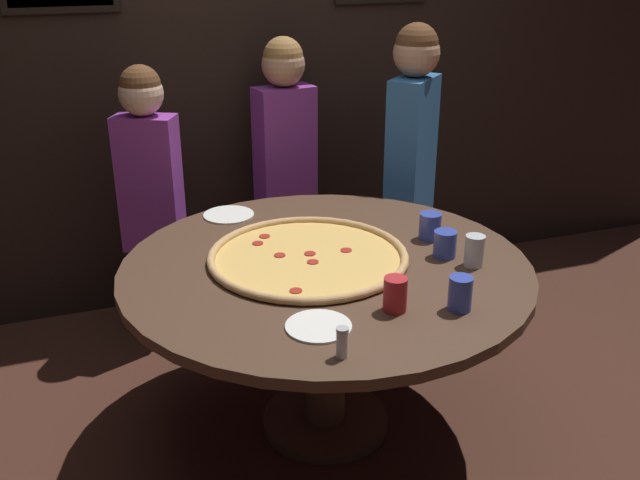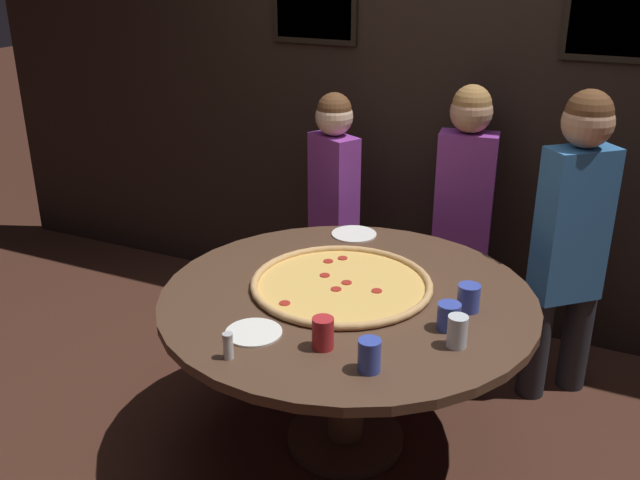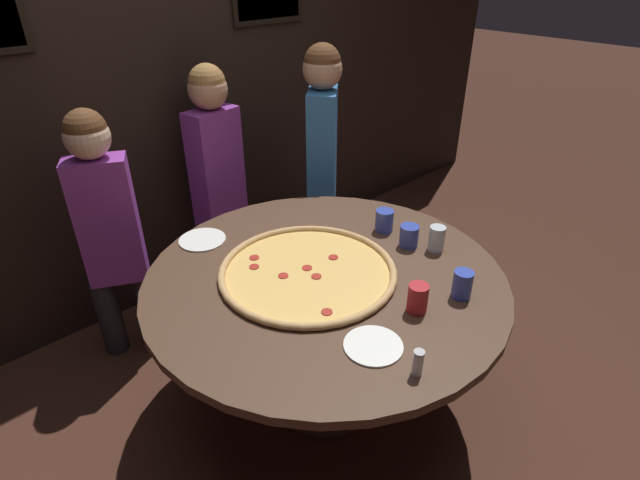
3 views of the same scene
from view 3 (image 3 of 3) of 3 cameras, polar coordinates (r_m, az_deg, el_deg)
The scene contains 15 objects.
ground_plane at distance 2.64m, azimuth 0.51°, elevation -17.27°, with size 24.00×24.00×0.00m, color #422319.
back_wall at distance 3.00m, azimuth -18.68°, elevation 16.44°, with size 6.40×0.08×2.60m.
dining_table at distance 2.23m, azimuth 0.58°, elevation -6.77°, with size 1.55×1.55×0.74m.
giant_pizza at distance 2.15m, azimuth -1.42°, elevation -3.58°, with size 0.77×0.77×0.03m.
drink_cup_beside_pizza at distance 2.37m, azimuth 10.14°, elevation 0.46°, with size 0.09×0.09×0.10m, color #384CB7.
drink_cup_far_right at distance 2.07m, azimuth 15.96°, elevation -4.89°, with size 0.08×0.08×0.12m, color #384CB7.
drink_cup_near_right at distance 2.48m, azimuth 7.36°, elevation 2.23°, with size 0.09×0.09×0.11m, color #384CB7.
drink_cup_centre_back at distance 1.95m, azimuth 11.10°, elevation -6.55°, with size 0.08×0.08×0.12m, color #B22328.
drink_cup_near_left at distance 2.35m, azimuth 13.19°, elevation 0.17°, with size 0.07×0.07×0.12m, color silver.
white_plate_far_back at distance 1.81m, azimuth 6.10°, elevation -11.92°, with size 0.21×0.21×0.01m, color white.
white_plate_right_side at distance 2.46m, azimuth -13.30°, elevation 0.03°, with size 0.22×0.22×0.01m, color white.
condiment_shaker at distance 1.70m, azimuth 11.13°, elevation -13.58°, with size 0.04×0.04×0.10m.
diner_far_left at distance 2.66m, azimuth -22.96°, elevation 1.40°, with size 0.36×0.27×1.35m.
diner_side_left at distance 3.00m, azimuth -11.67°, elevation 7.47°, with size 0.37×0.21×1.43m.
diner_centre_back at distance 3.10m, azimuth 0.25°, elevation 9.69°, with size 0.37×0.36×1.51m.
Camera 3 is at (-1.23, -1.28, 1.96)m, focal length 28.00 mm.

